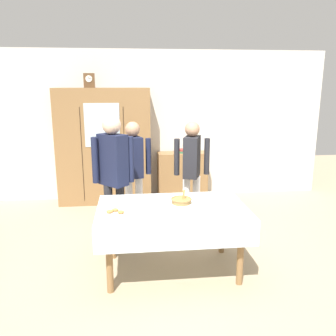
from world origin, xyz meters
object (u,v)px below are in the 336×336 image
(person_by_cabinet, at_px, (192,165))
(spoon_mid_left, at_px, (116,202))
(tea_cup_mid_right, at_px, (164,213))
(pastry_plate, at_px, (115,213))
(spoon_mid_right, at_px, (157,206))
(person_beside_shelf, at_px, (113,169))
(bookshelf_low, at_px, (182,176))
(tea_cup_mid_left, at_px, (207,202))
(mantel_clock, at_px, (89,80))
(bread_basket, at_px, (181,200))
(tea_cup_front_edge, at_px, (224,201))
(tea_cup_far_left, at_px, (127,203))
(dining_table, at_px, (172,217))
(spoon_far_right, at_px, (154,212))
(wall_cabinet, at_px, (104,147))
(book_stack, at_px, (183,151))
(person_behind_table_left, at_px, (133,165))

(person_by_cabinet, bearing_deg, spoon_mid_left, -136.33)
(tea_cup_mid_right, height_order, pastry_plate, tea_cup_mid_right)
(spoon_mid_right, height_order, person_beside_shelf, person_beside_shelf)
(bookshelf_low, height_order, tea_cup_mid_right, bookshelf_low)
(tea_cup_mid_left, bearing_deg, spoon_mid_right, 179.58)
(tea_cup_mid_right, distance_m, tea_cup_mid_left, 0.58)
(mantel_clock, height_order, tea_cup_mid_left, mantel_clock)
(bookshelf_low, relative_size, bread_basket, 3.77)
(person_by_cabinet, height_order, person_beside_shelf, person_beside_shelf)
(bookshelf_low, distance_m, spoon_mid_left, 2.67)
(spoon_mid_right, bearing_deg, person_by_cabinet, 63.19)
(mantel_clock, distance_m, pastry_plate, 3.08)
(mantel_clock, distance_m, tea_cup_front_edge, 3.31)
(person_by_cabinet, bearing_deg, tea_cup_mid_right, -110.33)
(tea_cup_far_left, bearing_deg, bread_basket, -0.76)
(tea_cup_mid_right, bearing_deg, spoon_mid_left, 137.80)
(tea_cup_far_left, bearing_deg, dining_table, -17.87)
(dining_table, distance_m, tea_cup_front_edge, 0.63)
(bookshelf_low, height_order, spoon_mid_left, bookshelf_low)
(bread_basket, distance_m, spoon_far_right, 0.43)
(tea_cup_mid_left, height_order, pastry_plate, tea_cup_mid_left)
(wall_cabinet, distance_m, spoon_mid_right, 2.63)
(mantel_clock, bearing_deg, book_stack, 1.82)
(mantel_clock, bearing_deg, tea_cup_mid_left, -59.24)
(mantel_clock, distance_m, book_stack, 2.04)
(tea_cup_far_left, relative_size, spoon_far_right, 1.09)
(spoon_mid_right, bearing_deg, bookshelf_low, 75.16)
(wall_cabinet, bearing_deg, book_stack, 2.05)
(mantel_clock, bearing_deg, bread_basket, -63.38)
(tea_cup_mid_left, relative_size, spoon_mid_left, 1.09)
(tea_cup_far_left, bearing_deg, person_behind_table_left, 85.82)
(bread_basket, bearing_deg, spoon_mid_right, -164.83)
(bread_basket, relative_size, spoon_mid_left, 2.02)
(dining_table, relative_size, bookshelf_low, 1.82)
(bookshelf_low, bearing_deg, person_by_cabinet, -93.15)
(spoon_far_right, xyz_separation_m, spoon_mid_left, (-0.41, 0.36, 0.00))
(bookshelf_low, relative_size, spoon_far_right, 7.60)
(bread_basket, relative_size, person_beside_shelf, 0.14)
(tea_cup_far_left, relative_size, person_beside_shelf, 0.08)
(bread_basket, distance_m, person_by_cabinet, 1.17)
(bookshelf_low, distance_m, person_beside_shelf, 2.35)
(wall_cabinet, relative_size, tea_cup_far_left, 15.66)
(mantel_clock, distance_m, person_beside_shelf, 2.22)
(spoon_far_right, relative_size, person_by_cabinet, 0.08)
(tea_cup_far_left, bearing_deg, spoon_mid_right, -14.73)
(person_beside_shelf, distance_m, person_behind_table_left, 0.74)
(dining_table, height_order, tea_cup_front_edge, tea_cup_front_edge)
(person_behind_table_left, bearing_deg, wall_cabinet, 112.48)
(mantel_clock, height_order, bread_basket, mantel_clock)
(mantel_clock, bearing_deg, spoon_mid_left, -78.49)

